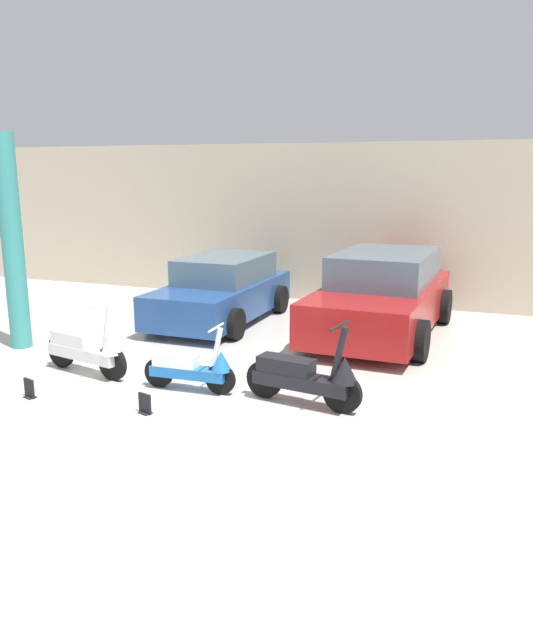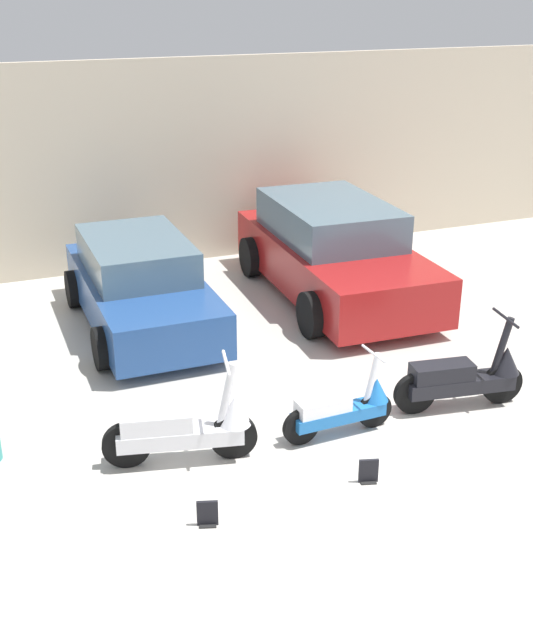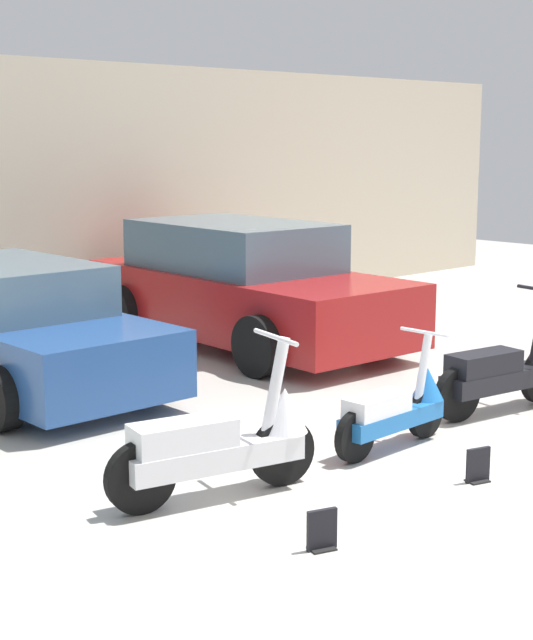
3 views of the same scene
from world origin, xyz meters
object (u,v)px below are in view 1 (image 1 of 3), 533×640
at_px(scooter_front_left, 88,348).
at_px(car_rear_center, 382,296).
at_px(scooter_front_right, 193,368).
at_px(support_column_side, 12,243).
at_px(placard_near_right_scooter, 145,405).
at_px(car_rear_left, 222,291).
at_px(scooter_front_center, 307,376).
at_px(placard_near_left_scooter, 29,389).

bearing_deg(scooter_front_left, car_rear_center, 59.89).
relative_size(scooter_front_left, scooter_front_right, 1.19).
bearing_deg(support_column_side, placard_near_right_scooter, -27.65).
xyz_separation_m(car_rear_left, car_rear_center, (3.14, 0.09, 0.10)).
bearing_deg(scooter_front_center, placard_near_right_scooter, -142.96).
height_order(scooter_front_center, support_column_side, support_column_side).
height_order(scooter_front_center, car_rear_center, car_rear_center).
bearing_deg(placard_near_left_scooter, placard_near_right_scooter, 2.04).
bearing_deg(support_column_side, scooter_front_center, -9.61).
distance_m(placard_near_left_scooter, support_column_side, 3.13).
distance_m(car_rear_center, support_column_side, 6.40).
height_order(scooter_front_center, placard_near_left_scooter, scooter_front_center).
bearing_deg(scooter_front_center, placard_near_left_scooter, -154.91).
bearing_deg(scooter_front_left, car_rear_left, 96.30).
bearing_deg(placard_near_right_scooter, placard_near_left_scooter, -177.96).
xyz_separation_m(car_rear_center, support_column_side, (-5.55, -3.01, 1.04)).
distance_m(scooter_front_center, placard_near_left_scooter, 3.67).
distance_m(scooter_front_left, scooter_front_right, 1.77).
relative_size(scooter_front_right, placard_near_right_scooter, 5.14).
bearing_deg(scooter_front_left, support_column_side, 170.45).
bearing_deg(placard_near_right_scooter, scooter_front_left, 146.43).
distance_m(car_rear_center, placard_near_right_scooter, 5.30).
relative_size(placard_near_left_scooter, support_column_side, 0.07).
bearing_deg(scooter_front_right, placard_near_right_scooter, -103.18).
relative_size(car_rear_center, placard_near_left_scooter, 17.18).
bearing_deg(placard_near_left_scooter, support_column_side, 133.69).
bearing_deg(support_column_side, scooter_front_left, -22.43).
distance_m(car_rear_left, placard_near_right_scooter, 4.95).
bearing_deg(placard_near_left_scooter, scooter_front_right, 27.69).
relative_size(car_rear_center, support_column_side, 1.27).
bearing_deg(support_column_side, placard_near_left_scooter, -46.31).
height_order(scooter_front_right, car_rear_center, car_rear_center).
height_order(scooter_front_center, placard_near_right_scooter, scooter_front_center).
bearing_deg(placard_near_left_scooter, car_rear_center, 53.06).
distance_m(scooter_front_left, scooter_front_center, 3.37).
bearing_deg(scooter_front_left, scooter_front_right, 9.36).
bearing_deg(placard_near_left_scooter, car_rear_left, 83.25).
bearing_deg(car_rear_center, scooter_front_left, -40.58).
distance_m(scooter_front_left, car_rear_center, 5.24).
xyz_separation_m(scooter_front_right, placard_near_left_scooter, (-1.90, -1.00, -0.22)).
relative_size(car_rear_center, placard_near_right_scooter, 17.18).
bearing_deg(car_rear_center, placard_near_right_scooter, -19.81).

